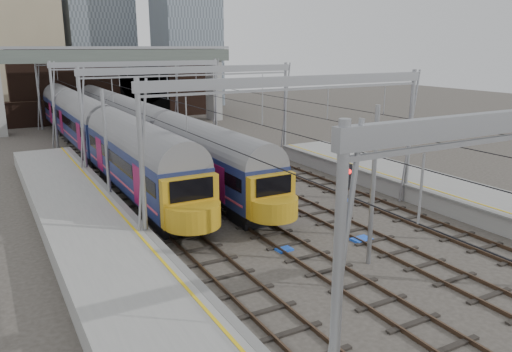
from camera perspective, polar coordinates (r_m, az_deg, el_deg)
ground at (r=21.65m, az=16.27°, el=-11.49°), size 160.00×160.00×0.00m
platform_left at (r=18.60m, az=-13.36°, el=-13.92°), size 4.32×55.00×1.12m
tracks at (r=33.09m, az=-2.31°, el=-1.67°), size 14.40×80.00×0.22m
overhead_line at (r=37.77m, az=-6.92°, el=10.38°), size 16.80×80.00×8.00m
retaining_wall at (r=67.35m, az=-15.76°, el=9.89°), size 28.00×2.75×9.00m
overbridge at (r=61.10m, az=-15.91°, el=12.21°), size 28.00×3.00×9.25m
train_main at (r=53.09m, az=-15.56°, el=6.67°), size 2.68×61.92×4.65m
train_second at (r=47.61m, az=-18.86°, el=5.73°), size 2.93×50.72×4.99m
signal_near_left at (r=19.41m, az=9.93°, el=-4.04°), size 0.38×0.47×5.07m
equip_cover_a at (r=23.73m, az=3.24°, el=-8.39°), size 0.80×0.59×0.09m
equip_cover_b at (r=25.37m, az=11.96°, el=-7.10°), size 1.02×0.75×0.11m
equip_cover_c at (r=31.72m, az=10.29°, el=-2.58°), size 0.96×0.84×0.09m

